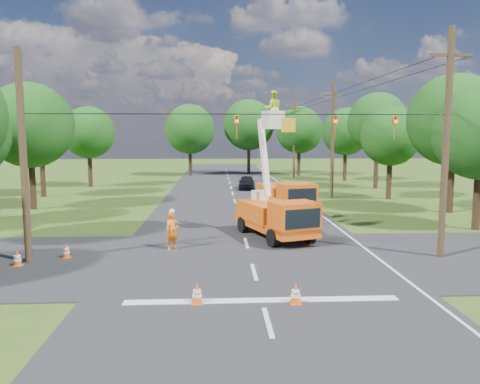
{
  "coord_description": "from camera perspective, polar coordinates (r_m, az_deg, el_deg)",
  "views": [
    {
      "loc": [
        -1.45,
        -17.9,
        5.43
      ],
      "look_at": [
        -0.3,
        5.2,
        2.6
      ],
      "focal_mm": 35.0,
      "sensor_mm": 36.0,
      "label": 1
    }
  ],
  "objects": [
    {
      "name": "tree_far_c",
      "position": [
        62.86,
        7.24,
        7.49
      ],
      "size": [
        6.2,
        6.2,
        9.18
      ],
      "color": "#382616",
      "rests_on": "ground"
    },
    {
      "name": "tree_left_e",
      "position": [
        44.63,
        -23.19,
        7.78
      ],
      "size": [
        5.8,
        5.8,
        9.41
      ],
      "color": "#382616",
      "rests_on": "ground"
    },
    {
      "name": "traffic_cone_4",
      "position": [
        22.13,
        -20.44,
        -6.72
      ],
      "size": [
        0.38,
        0.38,
        0.71
      ],
      "color": "#EE510C",
      "rests_on": "ground"
    },
    {
      "name": "traffic_cone_3",
      "position": [
        28.27,
        4.02,
        -3.38
      ],
      "size": [
        0.38,
        0.38,
        0.71
      ],
      "color": "#EE510C",
      "rests_on": "ground"
    },
    {
      "name": "traffic_cone_2",
      "position": [
        25.95,
        5.44,
        -4.33
      ],
      "size": [
        0.38,
        0.38,
        0.71
      ],
      "color": "#EE510C",
      "rests_on": "ground"
    },
    {
      "name": "road_cross",
      "position": [
        20.68,
        1.29,
        -8.25
      ],
      "size": [
        56.0,
        10.0,
        0.07
      ],
      "primitive_type": "cube",
      "color": "black",
      "rests_on": "ground"
    },
    {
      "name": "tree_right_c",
      "position": [
        41.57,
        17.9,
        6.47
      ],
      "size": [
        5.0,
        5.0,
        7.83
      ],
      "color": "#382616",
      "rests_on": "ground"
    },
    {
      "name": "tree_far_b",
      "position": [
        65.07,
        1.08,
        8.18
      ],
      "size": [
        7.0,
        7.0,
        10.32
      ],
      "color": "#382616",
      "rests_on": "ground"
    },
    {
      "name": "ground",
      "position": [
        38.31,
        -0.65,
        -1.18
      ],
      "size": [
        140.0,
        140.0,
        0.0
      ],
      "primitive_type": "plane",
      "color": "#2E5018",
      "rests_on": "ground"
    },
    {
      "name": "bucket_truck",
      "position": [
        24.56,
        4.41,
        -1.85
      ],
      "size": [
        4.01,
        6.24,
        7.72
      ],
      "rotation": [
        0.0,
        0.0,
        0.35
      ],
      "color": "orange",
      "rests_on": "ground"
    },
    {
      "name": "tree_far_a",
      "position": [
        63.0,
        -6.14,
        7.62
      ],
      "size": [
        6.6,
        6.6,
        9.5
      ],
      "color": "#382616",
      "rests_on": "ground"
    },
    {
      "name": "traffic_cone_1",
      "position": [
        15.47,
        6.8,
        -12.21
      ],
      "size": [
        0.38,
        0.38,
        0.71
      ],
      "color": "#EE510C",
      "rests_on": "ground"
    },
    {
      "name": "tree_right_b",
      "position": [
        35.91,
        24.67,
        7.95
      ],
      "size": [
        6.4,
        6.4,
        9.65
      ],
      "color": "#382616",
      "rests_on": "ground"
    },
    {
      "name": "distant_car",
      "position": [
        47.01,
        0.82,
        1.17
      ],
      "size": [
        1.88,
        4.09,
        1.36
      ],
      "primitive_type": "imported",
      "rotation": [
        0.0,
        0.0,
        -0.07
      ],
      "color": "black",
      "rests_on": "ground"
    },
    {
      "name": "second_truck",
      "position": [
        32.51,
        5.59,
        -0.55
      ],
      "size": [
        3.61,
        6.46,
        2.29
      ],
      "rotation": [
        0.0,
        0.0,
        0.24
      ],
      "color": "orange",
      "rests_on": "ground"
    },
    {
      "name": "tree_left_f",
      "position": [
        51.65,
        -17.97,
        6.92
      ],
      "size": [
        5.4,
        5.4,
        8.4
      ],
      "color": "#382616",
      "rests_on": "ground"
    },
    {
      "name": "traffic_cone_5",
      "position": [
        21.59,
        -25.5,
        -7.3
      ],
      "size": [
        0.38,
        0.38,
        0.71
      ],
      "color": "#EE510C",
      "rests_on": "ground"
    },
    {
      "name": "ground_worker",
      "position": [
        22.41,
        -8.26,
        -4.72
      ],
      "size": [
        0.8,
        0.73,
        1.83
      ],
      "primitive_type": "imported",
      "rotation": [
        0.0,
        0.0,
        0.57
      ],
      "color": "orange",
      "rests_on": "ground"
    },
    {
      "name": "pole_right_far",
      "position": [
        60.72,
        6.62,
        6.62
      ],
      "size": [
        1.8,
        0.3,
        10.0
      ],
      "color": "#4C3823",
      "rests_on": "ground"
    },
    {
      "name": "traffic_cone_0",
      "position": [
        15.44,
        -5.26,
        -12.22
      ],
      "size": [
        0.38,
        0.38,
        0.71
      ],
      "color": "#EE510C",
      "rests_on": "ground"
    },
    {
      "name": "tree_right_e",
      "position": [
        56.98,
        12.77,
        7.18
      ],
      "size": [
        5.6,
        5.6,
        8.63
      ],
      "color": "#382616",
      "rests_on": "ground"
    },
    {
      "name": "pole_right_mid",
      "position": [
        41.12,
        11.22,
        6.39
      ],
      "size": [
        1.8,
        0.3,
        10.0
      ],
      "color": "#4C3823",
      "rests_on": "ground"
    },
    {
      "name": "road_main",
      "position": [
        38.31,
        -0.65,
        -1.18
      ],
      "size": [
        12.0,
        100.0,
        0.06
      ],
      "primitive_type": "cube",
      "color": "black",
      "rests_on": "ground"
    },
    {
      "name": "pole_right_near",
      "position": [
        22.25,
        23.84,
        5.55
      ],
      "size": [
        1.8,
        0.3,
        10.0
      ],
      "color": "#4C3823",
      "rests_on": "ground"
    },
    {
      "name": "tree_left_d",
      "position": [
        37.44,
        -24.28,
        7.42
      ],
      "size": [
        6.2,
        6.2,
        9.24
      ],
      "color": "#382616",
      "rests_on": "ground"
    },
    {
      "name": "edge_line",
      "position": [
        38.93,
        7.61,
        -1.11
      ],
      "size": [
        0.12,
        90.0,
        0.02
      ],
      "primitive_type": "cube",
      "color": "silver",
      "rests_on": "ground"
    },
    {
      "name": "signal_span",
      "position": [
        20.23,
        7.7,
        8.18
      ],
      "size": [
        18.0,
        0.29,
        1.07
      ],
      "color": "black",
      "rests_on": "ground"
    },
    {
      "name": "tree_right_d",
      "position": [
        49.65,
        16.42,
        8.13
      ],
      "size": [
        6.0,
        6.0,
        9.7
      ],
      "color": "#382616",
      "rests_on": "ground"
    },
    {
      "name": "pole_left",
      "position": [
        21.48,
        -24.91,
        3.85
      ],
      "size": [
        0.3,
        0.3,
        9.0
      ],
      "color": "#4C3823",
      "rests_on": "ground"
    },
    {
      "name": "traffic_cone_6",
      "position": [
        36.03,
        4.35,
        -1.14
      ],
      "size": [
        0.38,
        0.38,
        0.71
      ],
      "color": "#EE510C",
      "rests_on": "ground"
    },
    {
      "name": "stop_bar",
      "position": [
        15.74,
        2.69,
        -13.21
      ],
      "size": [
        9.0,
        0.45,
        0.02
      ],
      "primitive_type": "cube",
      "color": "silver",
      "rests_on": "ground"
    }
  ]
}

